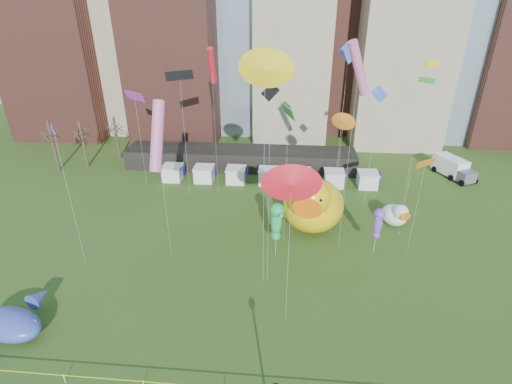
# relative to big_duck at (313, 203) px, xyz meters

# --- Properties ---
(skyline) EXTENTS (101.00, 23.00, 68.00)m
(skyline) POSITION_rel_big_duck_xyz_m (-4.80, 37.89, 17.85)
(skyline) COLOR brown
(skyline) RESTS_ON ground
(pavilion) EXTENTS (38.00, 6.00, 3.20)m
(pavilion) POSITION_rel_big_duck_xyz_m (-11.04, 18.82, -1.99)
(pavilion) COLOR black
(pavilion) RESTS_ON ground
(vendor_tents) EXTENTS (33.24, 2.80, 2.40)m
(vendor_tents) POSITION_rel_big_duck_xyz_m (-6.03, 12.82, -2.49)
(vendor_tents) COLOR white
(vendor_tents) RESTS_ON ground
(bare_trees) EXTENTS (8.44, 6.44, 8.50)m
(bare_trees) POSITION_rel_big_duck_xyz_m (-37.21, 17.37, 0.42)
(bare_trees) COLOR #382B21
(bare_trees) RESTS_ON ground
(big_duck) EXTENTS (8.98, 10.87, 7.83)m
(big_duck) POSITION_rel_big_duck_xyz_m (0.00, 0.00, 0.00)
(big_duck) COLOR yellow
(big_duck) RESTS_ON ground
(small_duck) EXTENTS (4.10, 4.61, 3.23)m
(small_duck) POSITION_rel_big_duck_xyz_m (10.50, 1.90, -2.11)
(small_duck) COLOR white
(small_duck) RESTS_ON ground
(seahorse_green) EXTENTS (2.00, 2.22, 6.53)m
(seahorse_green) POSITION_rel_big_duck_xyz_m (-4.15, -5.89, 1.06)
(seahorse_green) COLOR silver
(seahorse_green) RESTS_ON ground
(seahorse_purple) EXTENTS (1.63, 1.82, 5.71)m
(seahorse_purple) POSITION_rel_big_duck_xyz_m (6.80, -4.59, 0.57)
(seahorse_purple) COLOR silver
(seahorse_purple) RESTS_ON ground
(whale_inflatable) EXTENTS (6.57, 7.66, 2.64)m
(whale_inflatable) POSITION_rel_big_duck_xyz_m (-25.81, -18.91, -2.39)
(whale_inflatable) COLOR #4F3695
(whale_inflatable) RESTS_ON ground
(box_truck) EXTENTS (5.18, 7.45, 2.99)m
(box_truck) POSITION_rel_big_duck_xyz_m (23.16, 17.99, -2.06)
(box_truck) COLOR white
(box_truck) RESTS_ON ground
(kite_0) EXTENTS (1.00, 2.87, 20.31)m
(kite_0) POSITION_rel_big_duck_xyz_m (-13.31, 9.44, 14.30)
(kite_0) COLOR silver
(kite_0) RESTS_ON ground
(kite_1) EXTENTS (3.04, 2.48, 22.39)m
(kite_1) POSITION_rel_big_duck_xyz_m (3.03, -3.43, 16.17)
(kite_1) COLOR silver
(kite_1) RESTS_ON ground
(kite_2) EXTENTS (3.26, 2.53, 17.50)m
(kite_2) POSITION_rel_big_duck_xyz_m (-17.17, 7.75, 13.28)
(kite_2) COLOR silver
(kite_2) RESTS_ON ground
(kite_3) EXTENTS (1.59, 1.39, 18.03)m
(kite_3) POSITION_rel_big_duck_xyz_m (11.34, 2.57, 13.84)
(kite_3) COLOR silver
(kite_3) RESTS_ON ground
(kite_4) EXTENTS (1.91, 1.65, 20.19)m
(kite_4) POSITION_rel_big_duck_xyz_m (10.59, -0.41, 15.98)
(kite_4) COLOR silver
(kite_4) RESTS_ON ground
(kite_5) EXTENTS (1.82, 0.04, 17.77)m
(kite_5) POSITION_rel_big_duck_xyz_m (5.90, -0.50, 12.58)
(kite_5) COLOR silver
(kite_5) RESTS_ON ground
(kite_6) EXTENTS (2.39, 1.89, 11.03)m
(kite_6) POSITION_rel_big_duck_xyz_m (10.82, -3.49, 6.97)
(kite_6) COLOR silver
(kite_6) RESTS_ON ground
(kite_7) EXTENTS (3.46, 2.64, 14.32)m
(kite_7) POSITION_rel_big_duck_xyz_m (-24.31, 9.92, 10.10)
(kite_7) COLOR silver
(kite_7) RESTS_ON ground
(kite_8) EXTENTS (3.05, 0.54, 14.94)m
(kite_8) POSITION_rel_big_duck_xyz_m (-2.87, -15.60, 9.82)
(kite_8) COLOR silver
(kite_8) RESTS_ON ground
(kite_9) EXTENTS (1.34, 3.99, 17.07)m
(kite_9) POSITION_rel_big_duck_xyz_m (-15.81, -6.59, 10.13)
(kite_9) COLOR silver
(kite_9) RESTS_ON ground
(kite_10) EXTENTS (1.53, 0.41, 19.70)m
(kite_10) POSITION_rel_big_duck_xyz_m (-4.80, -10.17, 14.20)
(kite_10) COLOR silver
(kite_10) RESTS_ON ground
(kite_11) EXTENTS (1.54, 3.51, 15.99)m
(kite_11) POSITION_rel_big_duck_xyz_m (-3.30, -2.95, 11.79)
(kite_11) COLOR silver
(kite_11) RESTS_ON ground
(kite_12) EXTENTS (3.07, 1.08, 22.29)m
(kite_12) POSITION_rel_big_duck_xyz_m (-5.23, -10.47, 17.15)
(kite_12) COLOR silver
(kite_12) RESTS_ON ground
(kite_13) EXTENTS (2.09, 0.70, 21.94)m
(kite_13) POSITION_rel_big_duck_xyz_m (2.36, -0.60, 16.52)
(kite_13) COLOR silver
(kite_13) RESTS_ON ground
(kite_14) EXTENTS (1.82, 1.28, 13.95)m
(kite_14) POSITION_rel_big_duck_xyz_m (2.98, 2.70, 9.33)
(kite_14) COLOR silver
(kite_14) RESTS_ON ground
(kite_15) EXTENTS (1.20, 1.67, 15.26)m
(kite_15) POSITION_rel_big_duck_xyz_m (-24.52, -9.09, 11.15)
(kite_15) COLOR silver
(kite_15) RESTS_ON ground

